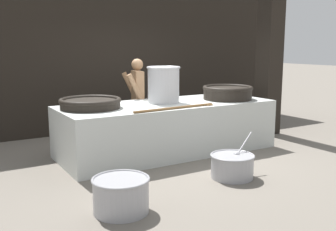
{
  "coord_description": "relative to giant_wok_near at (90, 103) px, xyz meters",
  "views": [
    {
      "loc": [
        -3.57,
        -5.95,
        1.91
      ],
      "look_at": [
        0.0,
        0.0,
        0.67
      ],
      "focal_mm": 42.0,
      "sensor_mm": 36.0,
      "label": 1
    }
  ],
  "objects": [
    {
      "name": "prep_bowl_meat",
      "position": [
        -0.43,
        -2.14,
        -0.76
      ],
      "size": [
        0.68,
        0.68,
        0.41
      ],
      "color": "#9E9EA3",
      "rests_on": "ground_plane"
    },
    {
      "name": "stock_pot",
      "position": [
        1.35,
        -0.07,
        0.25
      ],
      "size": [
        0.6,
        0.6,
        0.65
      ],
      "color": "#B7B7BC",
      "rests_on": "hearth_platform"
    },
    {
      "name": "stirring_paddle",
      "position": [
        1.21,
        -0.78,
        -0.07
      ],
      "size": [
        1.54,
        0.17,
        0.04
      ],
      "rotation": [
        0.0,
        0.0,
        0.06
      ],
      "color": "brown",
      "rests_on": "hearth_platform"
    },
    {
      "name": "giant_wok_far",
      "position": [
        2.64,
        -0.29,
        0.05
      ],
      "size": [
        0.96,
        0.96,
        0.25
      ],
      "color": "black",
      "rests_on": "hearth_platform"
    },
    {
      "name": "support_pillar",
      "position": [
        4.08,
        0.08,
        0.78
      ],
      "size": [
        0.41,
        0.41,
        3.53
      ],
      "primitive_type": "cube",
      "color": "black",
      "rests_on": "ground_plane"
    },
    {
      "name": "cook",
      "position": [
        1.28,
        0.85,
        -0.09
      ],
      "size": [
        0.47,
        0.66,
        1.66
      ],
      "rotation": [
        0.0,
        0.0,
        2.9
      ],
      "color": "#9E7551",
      "rests_on": "ground_plane"
    },
    {
      "name": "back_wall",
      "position": [
        1.39,
        2.29,
        0.78
      ],
      "size": [
        9.5,
        0.24,
        3.53
      ],
      "primitive_type": "cube",
      "color": "black",
      "rests_on": "ground_plane"
    },
    {
      "name": "ground_plane",
      "position": [
        1.39,
        -0.16,
        -0.99
      ],
      "size": [
        60.0,
        60.0,
        0.0
      ],
      "primitive_type": "plane",
      "color": "slate"
    },
    {
      "name": "hearth_platform",
      "position": [
        1.39,
        -0.16,
        -0.54
      ],
      "size": [
        3.88,
        1.46,
        0.9
      ],
      "color": "silver",
      "rests_on": "ground_plane"
    },
    {
      "name": "giant_wok_near",
      "position": [
        0.0,
        0.0,
        0.0
      ],
      "size": [
        1.01,
        1.01,
        0.17
      ],
      "color": "black",
      "rests_on": "hearth_platform"
    },
    {
      "name": "prep_bowl_vegetables",
      "position": [
        1.47,
        -1.86,
        -0.79
      ],
      "size": [
        0.83,
        0.65,
        0.6
      ],
      "color": "#9E9EA3",
      "rests_on": "ground_plane"
    }
  ]
}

